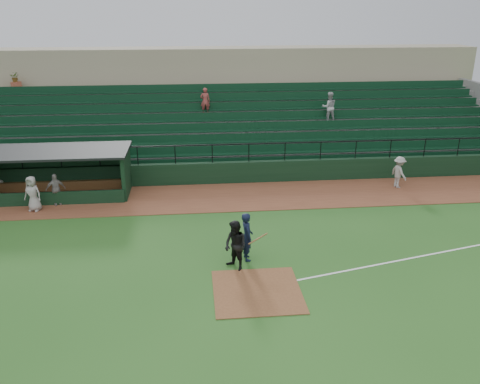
{
  "coord_description": "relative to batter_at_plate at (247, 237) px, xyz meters",
  "views": [
    {
      "loc": [
        -2.01,
        -15.42,
        9.16
      ],
      "look_at": [
        0.0,
        5.0,
        1.4
      ],
      "focal_mm": 36.73,
      "sensor_mm": 36.0,
      "label": 1
    }
  ],
  "objects": [
    {
      "name": "warning_track",
      "position": [
        0.09,
        6.65,
        -0.95
      ],
      "size": [
        40.0,
        4.0,
        0.03
      ],
      "primitive_type": "cube",
      "color": "brown",
      "rests_on": "ground"
    },
    {
      "name": "stadium_structure",
      "position": [
        0.1,
        15.11,
        1.34
      ],
      "size": [
        38.0,
        13.08,
        6.4
      ],
      "color": "black",
      "rests_on": "ground"
    },
    {
      "name": "dugout_player_b",
      "position": [
        -9.56,
        5.75,
        -0.07
      ],
      "size": [
        0.96,
        0.76,
        1.71
      ],
      "primitive_type": "imported",
      "rotation": [
        0.0,
        0.0,
        -0.29
      ],
      "color": "#A7A19D",
      "rests_on": "warning_track"
    },
    {
      "name": "dugout",
      "position": [
        -9.66,
        8.21,
        0.37
      ],
      "size": [
        8.9,
        3.2,
        2.42
      ],
      "color": "black",
      "rests_on": "ground"
    },
    {
      "name": "foul_line",
      "position": [
        8.09,
        -0.15,
        -0.96
      ],
      "size": [
        17.49,
        4.44,
        0.01
      ],
      "primitive_type": "cube",
      "rotation": [
        0.0,
        0.0,
        0.24
      ],
      "color": "white",
      "rests_on": "ground"
    },
    {
      "name": "dugout_player_a",
      "position": [
        -8.68,
        6.44,
        -0.15
      ],
      "size": [
        1.0,
        0.68,
        1.57
      ],
      "primitive_type": "imported",
      "rotation": [
        0.0,
        0.0,
        0.36
      ],
      "color": "gray",
      "rests_on": "warning_track"
    },
    {
      "name": "home_plate_dirt",
      "position": [
        0.09,
        -2.35,
        -0.95
      ],
      "size": [
        3.0,
        3.0,
        0.03
      ],
      "primitive_type": "cube",
      "color": "brown",
      "rests_on": "ground"
    },
    {
      "name": "umpire",
      "position": [
        -0.5,
        -0.71,
        -0.01
      ],
      "size": [
        1.14,
        1.18,
        1.91
      ],
      "primitive_type": "imported",
      "rotation": [
        0.0,
        0.0,
        -0.9
      ],
      "color": "black",
      "rests_on": "ground"
    },
    {
      "name": "batter_at_plate",
      "position": [
        0.0,
        0.0,
        0.0
      ],
      "size": [
        1.07,
        0.75,
        1.92
      ],
      "color": "black",
      "rests_on": "ground"
    },
    {
      "name": "runner",
      "position": [
        8.98,
        7.16,
        -0.08
      ],
      "size": [
        0.9,
        1.23,
        1.71
      ],
      "primitive_type": "imported",
      "rotation": [
        0.0,
        0.0,
        1.83
      ],
      "color": "#A5A19A",
      "rests_on": "warning_track"
    },
    {
      "name": "ground",
      "position": [
        0.09,
        -1.35,
        -0.96
      ],
      "size": [
        90.0,
        90.0,
        0.0
      ],
      "primitive_type": "plane",
      "color": "#25561B",
      "rests_on": "ground"
    }
  ]
}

